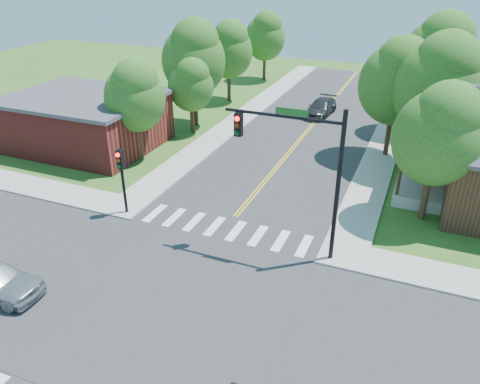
% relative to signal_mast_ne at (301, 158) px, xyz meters
% --- Properties ---
extents(ground, '(100.00, 100.00, 0.00)m').
position_rel_signal_mast_ne_xyz_m(ground, '(-3.91, -5.59, -4.85)').
color(ground, '#32581B').
rests_on(ground, ground).
extents(road_ns, '(10.00, 90.00, 0.04)m').
position_rel_signal_mast_ne_xyz_m(road_ns, '(-3.91, -5.59, -4.83)').
color(road_ns, '#2D2D30').
rests_on(road_ns, ground).
extents(road_ew, '(90.00, 10.00, 0.04)m').
position_rel_signal_mast_ne_xyz_m(road_ew, '(-3.91, -5.59, -4.83)').
color(road_ew, '#2D2D30').
rests_on(road_ew, ground).
extents(intersection_patch, '(10.20, 10.20, 0.06)m').
position_rel_signal_mast_ne_xyz_m(intersection_patch, '(-3.91, -5.59, -4.85)').
color(intersection_patch, '#2D2D30').
rests_on(intersection_patch, ground).
extents(sidewalk_nw, '(40.00, 40.00, 0.14)m').
position_rel_signal_mast_ne_xyz_m(sidewalk_nw, '(-19.73, 10.23, -4.78)').
color(sidewalk_nw, '#9E9B93').
rests_on(sidewalk_nw, ground).
extents(crosswalk_north, '(8.85, 2.00, 0.01)m').
position_rel_signal_mast_ne_xyz_m(crosswalk_north, '(-3.91, 0.61, -4.80)').
color(crosswalk_north, white).
rests_on(crosswalk_north, ground).
extents(centerline, '(0.30, 90.00, 0.01)m').
position_rel_signal_mast_ne_xyz_m(centerline, '(-3.91, -5.59, -4.80)').
color(centerline, gold).
rests_on(centerline, ground).
extents(signal_mast_ne, '(5.30, 0.42, 7.20)m').
position_rel_signal_mast_ne_xyz_m(signal_mast_ne, '(0.00, 0.00, 0.00)').
color(signal_mast_ne, black).
rests_on(signal_mast_ne, ground).
extents(signal_pole_nw, '(0.34, 0.42, 3.80)m').
position_rel_signal_mast_ne_xyz_m(signal_pole_nw, '(-9.51, -0.01, -2.19)').
color(signal_pole_nw, black).
rests_on(signal_pole_nw, ground).
extents(building_nw, '(10.40, 8.40, 3.73)m').
position_rel_signal_mast_ne_xyz_m(building_nw, '(-18.11, 7.61, -2.97)').
color(building_nw, maroon).
rests_on(building_nw, ground).
extents(tree_e_a, '(4.41, 4.19, 7.50)m').
position_rel_signal_mast_ne_xyz_m(tree_e_a, '(5.43, 5.60, 0.06)').
color(tree_e_a, '#382314').
rests_on(tree_e_a, ground).
extents(tree_e_b, '(5.23, 4.97, 8.89)m').
position_rel_signal_mast_ne_xyz_m(tree_e_b, '(5.05, 12.20, 0.97)').
color(tree_e_b, '#382314').
rests_on(tree_e_b, ground).
extents(tree_e_c, '(5.42, 5.15, 9.21)m').
position_rel_signal_mast_ne_xyz_m(tree_e_c, '(4.79, 20.02, 1.18)').
color(tree_e_c, '#382314').
rests_on(tree_e_c, ground).
extents(tree_e_d, '(4.26, 4.05, 7.24)m').
position_rel_signal_mast_ne_xyz_m(tree_e_d, '(4.90, 29.83, -0.11)').
color(tree_e_d, '#382314').
rests_on(tree_e_d, ground).
extents(tree_w_a, '(4.05, 3.84, 6.88)m').
position_rel_signal_mast_ne_xyz_m(tree_w_a, '(-13.12, 6.96, -0.35)').
color(tree_w_a, '#382314').
rests_on(tree_w_a, ground).
extents(tree_w_b, '(5.01, 4.76, 8.52)m').
position_rel_signal_mast_ne_xyz_m(tree_w_b, '(-12.74, 14.64, 0.74)').
color(tree_w_b, '#382314').
rests_on(tree_w_b, ground).
extents(tree_w_c, '(4.41, 4.19, 7.50)m').
position_rel_signal_mast_ne_xyz_m(tree_w_c, '(-13.13, 22.28, 0.06)').
color(tree_w_c, '#382314').
rests_on(tree_w_c, ground).
extents(tree_w_d, '(4.34, 4.12, 7.37)m').
position_rel_signal_mast_ne_xyz_m(tree_w_d, '(-12.83, 31.36, -0.02)').
color(tree_w_d, '#382314').
rests_on(tree_w_d, ground).
extents(tree_house, '(4.85, 4.60, 8.24)m').
position_rel_signal_mast_ne_xyz_m(tree_house, '(2.54, 13.77, 0.55)').
color(tree_house, '#382314').
rests_on(tree_house, ground).
extents(tree_bldg, '(3.52, 3.35, 5.99)m').
position_rel_signal_mast_ne_xyz_m(tree_bldg, '(-12.23, 13.04, -0.93)').
color(tree_bldg, '#382314').
rests_on(tree_bldg, ground).
extents(car_dgrey, '(2.59, 4.89, 1.34)m').
position_rel_signal_mast_ne_xyz_m(car_dgrey, '(-3.95, 21.06, -4.18)').
color(car_dgrey, '#2D2F32').
rests_on(car_dgrey, ground).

